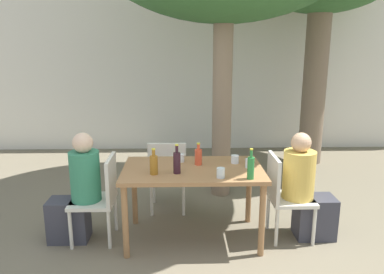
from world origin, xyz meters
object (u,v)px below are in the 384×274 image
drinking_glass_2 (249,163)px  wine_bottle_1 (177,162)px  green_bottle_2 (251,167)px  drinking_glass_3 (221,173)px  person_seated_0 (77,194)px  patio_chair_1 (283,192)px  dining_table_front (193,177)px  amber_bottle_0 (154,164)px  person_seated_1 (306,192)px  drinking_glass_1 (181,158)px  patio_chair_0 (101,194)px  soda_bottle_3 (198,156)px  patio_chair_2 (168,173)px  drinking_glass_0 (235,159)px

drinking_glass_2 → wine_bottle_1: bearing=-168.6°
green_bottle_2 → drinking_glass_3: (-0.27, 0.04, -0.07)m
person_seated_0 → patio_chair_1: bearing=90.0°
patio_chair_1 → green_bottle_2: bearing=128.4°
person_seated_0 → dining_table_front: bearing=90.0°
amber_bottle_0 → drinking_glass_2: 0.97m
dining_table_front → patio_chair_1: bearing=0.0°
person_seated_1 → drinking_glass_1: 1.35m
person_seated_0 → wine_bottle_1: person_seated_0 is taller
patio_chair_0 → patio_chair_1: bearing=90.0°
green_bottle_2 → drinking_glass_1: size_ratio=3.42×
drinking_glass_3 → patio_chair_1: bearing=22.9°
soda_bottle_3 → wine_bottle_1: bearing=-130.0°
person_seated_0 → soda_bottle_3: (1.24, 0.11, 0.36)m
person_seated_1 → patio_chair_0: bearing=90.0°
drinking_glass_1 → drinking_glass_2: size_ratio=0.94×
patio_chair_2 → soda_bottle_3: soda_bottle_3 is taller
person_seated_1 → patio_chair_1: bearing=90.0°
drinking_glass_2 → person_seated_1: bearing=0.3°
wine_bottle_1 → drinking_glass_0: bearing=26.5°
drinking_glass_0 → drinking_glass_3: bearing=-113.8°
wine_bottle_1 → green_bottle_2: bearing=-14.6°
patio_chair_0 → person_seated_1: size_ratio=0.79×
patio_chair_1 → drinking_glass_1: size_ratio=10.49×
person_seated_0 → person_seated_1: bearing=90.0°
person_seated_0 → drinking_glass_0: person_seated_0 is taller
patio_chair_0 → drinking_glass_0: 1.43m
drinking_glass_0 → person_seated_1: bearing=-11.8°
drinking_glass_0 → drinking_glass_3: drinking_glass_3 is taller
patio_chair_1 → wine_bottle_1: (-1.10, -0.15, 0.38)m
wine_bottle_1 → amber_bottle_0: bearing=-174.1°
drinking_glass_2 → patio_chair_1: bearing=0.5°
soda_bottle_3 → drinking_glass_0: (0.39, 0.04, -0.05)m
dining_table_front → amber_bottle_0: (-0.38, -0.17, 0.19)m
dining_table_front → person_seated_0: (-1.18, -0.00, -0.18)m
patio_chair_2 → drinking_glass_0: (0.73, -0.50, 0.31)m
soda_bottle_3 → dining_table_front: bearing=-118.6°
patio_chair_2 → drinking_glass_0: 0.94m
person_seated_0 → drinking_glass_1: person_seated_0 is taller
wine_bottle_1 → drinking_glass_3: wine_bottle_1 is taller
amber_bottle_0 → soda_bottle_3: (0.44, 0.28, -0.01)m
drinking_glass_0 → drinking_glass_2: bearing=-52.0°
patio_chair_1 → drinking_glass_3: patio_chair_1 is taller
patio_chair_0 → person_seated_0: person_seated_0 is taller
person_seated_0 → green_bottle_2: 1.78m
person_seated_0 → wine_bottle_1: bearing=81.7°
amber_bottle_0 → green_bottle_2: size_ratio=0.88×
person_seated_1 → green_bottle_2: bearing=116.6°
wine_bottle_1 → green_bottle_2: 0.71m
drinking_glass_0 → drinking_glass_2: drinking_glass_2 is taller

